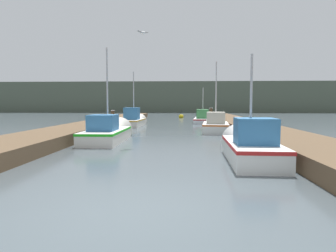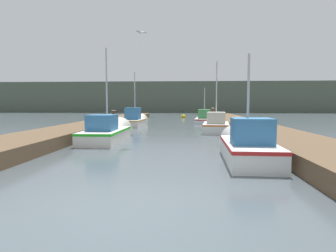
# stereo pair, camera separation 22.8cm
# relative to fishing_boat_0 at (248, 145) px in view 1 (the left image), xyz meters

# --- Properties ---
(ground_plane) EXTENTS (200.00, 200.00, 0.00)m
(ground_plane) POSITION_rel_fishing_boat_0_xyz_m (-3.13, -5.04, -0.45)
(ground_plane) COLOR #424C51
(dock_left) EXTENTS (2.79, 40.00, 0.54)m
(dock_left) POSITION_rel_fishing_boat_0_xyz_m (-8.53, 10.96, -0.18)
(dock_left) COLOR brown
(dock_left) RESTS_ON ground_plane
(dock_right) EXTENTS (2.79, 40.00, 0.54)m
(dock_right) POSITION_rel_fishing_boat_0_xyz_m (2.26, 10.96, -0.18)
(dock_right) COLOR brown
(dock_right) RESTS_ON ground_plane
(distant_shore_ridge) EXTENTS (120.00, 16.00, 6.24)m
(distant_shore_ridge) POSITION_rel_fishing_boat_0_xyz_m (-3.13, 57.29, 2.67)
(distant_shore_ridge) COLOR #4C5647
(distant_shore_ridge) RESTS_ON ground_plane
(fishing_boat_0) EXTENTS (1.66, 4.92, 3.86)m
(fishing_boat_0) POSITION_rel_fishing_boat_0_xyz_m (0.00, 0.00, 0.00)
(fishing_boat_0) COLOR silver
(fishing_boat_0) RESTS_ON ground_plane
(fishing_boat_1) EXTENTS (1.66, 5.17, 5.05)m
(fishing_boat_1) POSITION_rel_fishing_boat_0_xyz_m (-5.95, 4.60, -0.01)
(fishing_boat_1) COLOR silver
(fishing_boat_1) RESTS_ON ground_plane
(fishing_boat_2) EXTENTS (2.02, 4.72, 5.04)m
(fishing_boat_2) POSITION_rel_fishing_boat_0_xyz_m (-0.05, 9.86, -0.01)
(fishing_boat_2) COLOR silver
(fishing_boat_2) RESTS_ON ground_plane
(fishing_boat_3) EXTENTS (1.58, 4.89, 4.83)m
(fishing_boat_3) POSITION_rel_fishing_boat_0_xyz_m (-6.32, 14.57, 0.02)
(fishing_boat_3) COLOR silver
(fishing_boat_3) RESTS_ON ground_plane
(fishing_boat_4) EXTENTS (2.10, 6.10, 3.94)m
(fishing_boat_4) POSITION_rel_fishing_boat_0_xyz_m (-0.25, 19.65, -0.08)
(fishing_boat_4) COLOR silver
(fishing_boat_4) RESTS_ON ground_plane
(mooring_piling_0) EXTENTS (0.23, 0.23, 1.01)m
(mooring_piling_0) POSITION_rel_fishing_boat_0_xyz_m (0.99, 3.88, 0.06)
(mooring_piling_0) COLOR #473523
(mooring_piling_0) RESTS_ON ground_plane
(mooring_piling_1) EXTENTS (0.26, 0.26, 1.09)m
(mooring_piling_1) POSITION_rel_fishing_boat_0_xyz_m (0.92, 7.29, 0.10)
(mooring_piling_1) COLOR #473523
(mooring_piling_1) RESTS_ON ground_plane
(mooring_piling_2) EXTENTS (0.37, 0.37, 1.40)m
(mooring_piling_2) POSITION_rel_fishing_boat_0_xyz_m (0.76, 22.03, 0.25)
(mooring_piling_2) COLOR #473523
(mooring_piling_2) RESTS_ON ground_plane
(mooring_piling_3) EXTENTS (0.29, 0.29, 1.38)m
(mooring_piling_3) POSITION_rel_fishing_boat_0_xyz_m (-7.31, 11.15, 0.25)
(mooring_piling_3) COLOR #473523
(mooring_piling_3) RESTS_ON ground_plane
(channel_buoy) EXTENTS (0.61, 0.61, 1.11)m
(channel_buoy) POSITION_rel_fishing_boat_0_xyz_m (-2.47, 28.10, -0.28)
(channel_buoy) COLOR gold
(channel_buoy) RESTS_ON ground_plane
(seagull_lead) EXTENTS (0.50, 0.45, 0.12)m
(seagull_lead) POSITION_rel_fishing_boat_0_xyz_m (-4.08, 3.61, 4.64)
(seagull_lead) COLOR white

